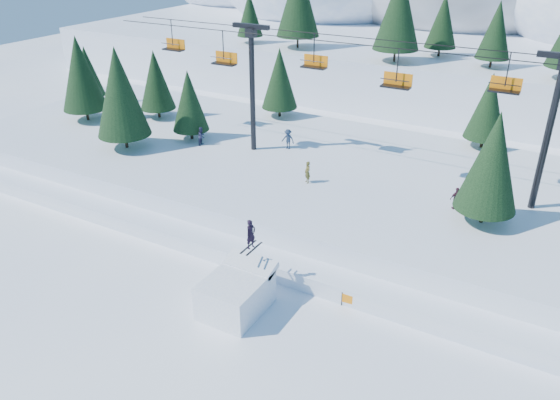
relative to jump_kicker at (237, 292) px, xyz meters
The scene contains 9 objects.
ground 2.15m from the jump_kicker, 84.89° to the right, with size 160.00×160.00×0.00m, color white.
mid_shelf 16.20m from the jump_kicker, 89.43° to the left, with size 70.00×22.00×2.50m, color white.
berm 6.23m from the jump_kicker, 88.51° to the left, with size 70.00×6.00×1.10m, color white.
jump_kicker is the anchor object (origin of this frame).
chairlift 18.24m from the jump_kicker, 84.78° to the left, with size 46.00×3.21×10.28m.
conifer_stand 18.20m from the jump_kicker, 75.66° to the left, with size 64.75×18.77×9.61m.
distant_skiers 16.28m from the jump_kicker, 94.59° to the left, with size 31.46×7.84×1.73m.
banner_near 7.25m from the jump_kicker, 26.75° to the left, with size 2.86×0.20×0.90m.
banner_far 9.73m from the jump_kicker, 29.82° to the left, with size 2.72×0.94×0.90m.
Camera 1 is at (14.14, -18.79, 19.53)m, focal length 35.00 mm.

